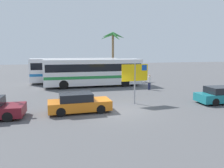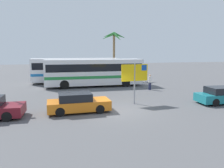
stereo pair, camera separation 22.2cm
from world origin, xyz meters
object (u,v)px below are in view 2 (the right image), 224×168
(bus_rear_coach, at_px, (76,69))
(car_orange, at_px, (78,103))
(car_teal, at_px, (224,95))
(pedestrian_crossing_lot, at_px, (150,81))
(ferry_sign, at_px, (135,74))
(bus_front_coach, at_px, (94,71))

(bus_rear_coach, height_order, car_orange, bus_rear_coach)
(bus_rear_coach, xyz_separation_m, car_teal, (10.42, -14.71, -1.15))
(car_orange, relative_size, pedestrian_crossing_lot, 2.56)
(bus_rear_coach, xyz_separation_m, ferry_sign, (3.51, -13.15, 0.54))
(car_orange, height_order, pedestrian_crossing_lot, pedestrian_crossing_lot)
(bus_rear_coach, relative_size, car_orange, 2.67)
(bus_front_coach, bearing_deg, bus_rear_coach, 115.23)
(pedestrian_crossing_lot, bearing_deg, bus_front_coach, -138.63)
(bus_front_coach, relative_size, car_orange, 2.67)
(car_orange, bearing_deg, pedestrian_crossing_lot, 38.38)
(car_orange, bearing_deg, ferry_sign, 14.89)
(bus_front_coach, relative_size, bus_rear_coach, 1.00)
(car_teal, relative_size, car_orange, 1.08)
(car_teal, distance_m, car_orange, 11.49)
(bus_front_coach, bearing_deg, car_teal, -51.64)
(pedestrian_crossing_lot, bearing_deg, car_orange, -63.63)
(car_teal, bearing_deg, ferry_sign, 169.65)
(bus_rear_coach, bearing_deg, ferry_sign, -75.07)
(ferry_sign, xyz_separation_m, pedestrian_crossing_lot, (3.68, 5.59, -1.36))
(bus_front_coach, height_order, bus_rear_coach, same)
(ferry_sign, height_order, car_orange, ferry_sign)
(car_teal, bearing_deg, bus_rear_coach, 127.70)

